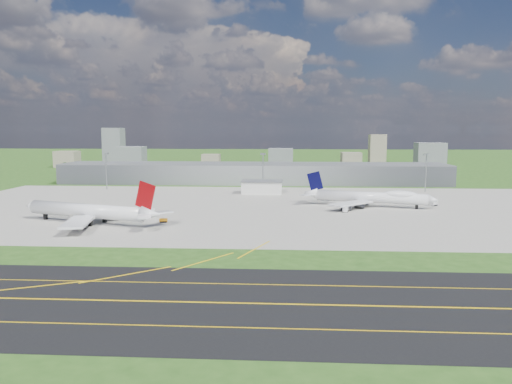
# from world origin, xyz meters

# --- Properties ---
(ground) EXTENTS (1400.00, 1400.00, 0.00)m
(ground) POSITION_xyz_m (0.00, 150.00, 0.00)
(ground) COLOR #284F18
(ground) RESTS_ON ground
(taxiway) EXTENTS (1400.00, 60.00, 0.06)m
(taxiway) POSITION_xyz_m (0.00, -110.00, 0.03)
(taxiway) COLOR black
(taxiway) RESTS_ON ground
(apron) EXTENTS (360.00, 190.00, 0.08)m
(apron) POSITION_xyz_m (10.00, 40.00, 0.04)
(apron) COLOR gray
(apron) RESTS_ON ground
(terminal) EXTENTS (300.00, 42.00, 15.00)m
(terminal) POSITION_xyz_m (0.00, 165.00, 7.50)
(terminal) COLOR gray
(terminal) RESTS_ON ground
(ops_building) EXTENTS (26.00, 16.00, 8.00)m
(ops_building) POSITION_xyz_m (10.00, 100.00, 4.00)
(ops_building) COLOR silver
(ops_building) RESTS_ON ground
(mast_west) EXTENTS (3.50, 2.00, 25.90)m
(mast_west) POSITION_xyz_m (-100.00, 115.00, 17.71)
(mast_west) COLOR gray
(mast_west) RESTS_ON ground
(mast_center) EXTENTS (3.50, 2.00, 25.90)m
(mast_center) POSITION_xyz_m (10.00, 115.00, 17.71)
(mast_center) COLOR gray
(mast_center) RESTS_ON ground
(mast_east) EXTENTS (3.50, 2.00, 25.90)m
(mast_east) POSITION_xyz_m (120.00, 115.00, 17.71)
(mast_east) COLOR gray
(mast_east) RESTS_ON ground
(airliner_red_twin) EXTENTS (72.56, 55.13, 20.54)m
(airliner_red_twin) POSITION_xyz_m (-60.96, -11.51, 5.47)
(airliner_red_twin) COLOR white
(airliner_red_twin) RESTS_ON ground
(airliner_blue_quad) EXTENTS (70.74, 54.40, 18.81)m
(airliner_blue_quad) POSITION_xyz_m (72.17, 46.32, 5.23)
(airliner_blue_quad) COLOR white
(airliner_blue_quad) RESTS_ON ground
(tug_yellow) EXTENTS (4.03, 2.83, 1.82)m
(tug_yellow) POSITION_xyz_m (-29.54, -6.52, 0.94)
(tug_yellow) COLOR #C6760B
(tug_yellow) RESTS_ON ground
(van_white_near) EXTENTS (3.67, 6.08, 2.85)m
(van_white_near) POSITION_xyz_m (56.35, 27.63, 1.43)
(van_white_near) COLOR white
(van_white_near) RESTS_ON ground
(van_white_far) EXTENTS (4.36, 4.08, 2.17)m
(van_white_far) POSITION_xyz_m (107.66, 51.28, 1.11)
(van_white_far) COLOR silver
(van_white_far) RESTS_ON ground
(bldg_far_w) EXTENTS (24.00, 20.00, 18.00)m
(bldg_far_w) POSITION_xyz_m (-220.00, 320.00, 9.00)
(bldg_far_w) COLOR gray
(bldg_far_w) RESTS_ON ground
(bldg_w) EXTENTS (28.00, 22.00, 24.00)m
(bldg_w) POSITION_xyz_m (-140.00, 300.00, 12.00)
(bldg_w) COLOR slate
(bldg_w) RESTS_ON ground
(bldg_cw) EXTENTS (20.00, 18.00, 14.00)m
(bldg_cw) POSITION_xyz_m (-60.00, 340.00, 7.00)
(bldg_cw) COLOR gray
(bldg_cw) RESTS_ON ground
(bldg_c) EXTENTS (26.00, 20.00, 22.00)m
(bldg_c) POSITION_xyz_m (20.00, 310.00, 11.00)
(bldg_c) COLOR slate
(bldg_c) RESTS_ON ground
(bldg_ce) EXTENTS (22.00, 24.00, 16.00)m
(bldg_ce) POSITION_xyz_m (100.00, 350.00, 8.00)
(bldg_ce) COLOR gray
(bldg_ce) RESTS_ON ground
(bldg_e) EXTENTS (30.00, 22.00, 28.00)m
(bldg_e) POSITION_xyz_m (180.00, 320.00, 14.00)
(bldg_e) COLOR slate
(bldg_e) RESTS_ON ground
(bldg_tall_w) EXTENTS (22.00, 20.00, 44.00)m
(bldg_tall_w) POSITION_xyz_m (-180.00, 360.00, 22.00)
(bldg_tall_w) COLOR slate
(bldg_tall_w) RESTS_ON ground
(bldg_tall_e) EXTENTS (20.00, 18.00, 36.00)m
(bldg_tall_e) POSITION_xyz_m (140.00, 410.00, 18.00)
(bldg_tall_e) COLOR gray
(bldg_tall_e) RESTS_ON ground
(tree_far_w) EXTENTS (7.20, 7.20, 8.80)m
(tree_far_w) POSITION_xyz_m (-200.00, 270.00, 5.18)
(tree_far_w) COLOR #382314
(tree_far_w) RESTS_ON ground
(tree_w) EXTENTS (6.75, 6.75, 8.25)m
(tree_w) POSITION_xyz_m (-110.00, 265.00, 4.86)
(tree_w) COLOR #382314
(tree_w) RESTS_ON ground
(tree_c) EXTENTS (8.10, 8.10, 9.90)m
(tree_c) POSITION_xyz_m (-20.00, 280.00, 5.84)
(tree_c) COLOR #382314
(tree_c) RESTS_ON ground
(tree_e) EXTENTS (7.65, 7.65, 9.35)m
(tree_e) POSITION_xyz_m (70.00, 275.00, 5.51)
(tree_e) COLOR #382314
(tree_e) RESTS_ON ground
(tree_far_e) EXTENTS (6.30, 6.30, 7.70)m
(tree_far_e) POSITION_xyz_m (160.00, 285.00, 4.53)
(tree_far_e) COLOR #382314
(tree_far_e) RESTS_ON ground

